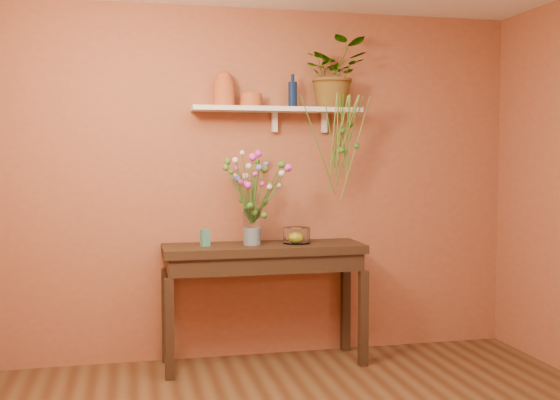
{
  "coord_description": "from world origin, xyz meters",
  "views": [
    {
      "loc": [
        -1.06,
        -3.14,
        1.55
      ],
      "look_at": [
        0.0,
        1.55,
        1.25
      ],
      "focal_mm": 43.03,
      "sensor_mm": 36.0,
      "label": 1
    }
  ],
  "objects_px": {
    "glass_vase": "(252,229)",
    "glass_bowl": "(297,236)",
    "sideboard": "(264,262)",
    "terracotta_jug": "(224,90)",
    "blue_bottle": "(293,94)",
    "spider_plant": "(334,74)",
    "bouquet": "(254,180)"
  },
  "relations": [
    {
      "from": "glass_vase",
      "to": "glass_bowl",
      "type": "height_order",
      "value": "glass_vase"
    },
    {
      "from": "sideboard",
      "to": "terracotta_jug",
      "type": "bearing_deg",
      "value": 150.17
    },
    {
      "from": "terracotta_jug",
      "to": "blue_bottle",
      "type": "xyz_separation_m",
      "value": [
        0.53,
        -0.02,
        -0.02
      ]
    },
    {
      "from": "spider_plant",
      "to": "glass_bowl",
      "type": "bearing_deg",
      "value": -157.1
    },
    {
      "from": "spider_plant",
      "to": "glass_bowl",
      "type": "relative_size",
      "value": 2.62
    },
    {
      "from": "glass_vase",
      "to": "bouquet",
      "type": "relative_size",
      "value": 0.5
    },
    {
      "from": "blue_bottle",
      "to": "bouquet",
      "type": "xyz_separation_m",
      "value": [
        -0.33,
        -0.15,
        -0.65
      ]
    },
    {
      "from": "terracotta_jug",
      "to": "blue_bottle",
      "type": "bearing_deg",
      "value": -2.32
    },
    {
      "from": "spider_plant",
      "to": "glass_bowl",
      "type": "distance_m",
      "value": 1.29
    },
    {
      "from": "bouquet",
      "to": "spider_plant",
      "type": "bearing_deg",
      "value": 13.09
    },
    {
      "from": "blue_bottle",
      "to": "glass_bowl",
      "type": "distance_m",
      "value": 1.09
    },
    {
      "from": "sideboard",
      "to": "bouquet",
      "type": "distance_m",
      "value": 0.62
    },
    {
      "from": "blue_bottle",
      "to": "glass_vase",
      "type": "height_order",
      "value": "blue_bottle"
    },
    {
      "from": "terracotta_jug",
      "to": "glass_vase",
      "type": "bearing_deg",
      "value": -41.42
    },
    {
      "from": "blue_bottle",
      "to": "spider_plant",
      "type": "distance_m",
      "value": 0.37
    },
    {
      "from": "spider_plant",
      "to": "bouquet",
      "type": "xyz_separation_m",
      "value": [
        -0.66,
        -0.15,
        -0.81
      ]
    },
    {
      "from": "blue_bottle",
      "to": "glass_vase",
      "type": "distance_m",
      "value": 1.08
    },
    {
      "from": "glass_vase",
      "to": "bouquet",
      "type": "height_order",
      "value": "bouquet"
    },
    {
      "from": "spider_plant",
      "to": "bouquet",
      "type": "height_order",
      "value": "spider_plant"
    },
    {
      "from": "spider_plant",
      "to": "glass_bowl",
      "type": "xyz_separation_m",
      "value": [
        -0.33,
        -0.14,
        -1.24
      ]
    },
    {
      "from": "blue_bottle",
      "to": "glass_vase",
      "type": "relative_size",
      "value": 0.92
    },
    {
      "from": "terracotta_jug",
      "to": "glass_vase",
      "type": "height_order",
      "value": "terracotta_jug"
    },
    {
      "from": "sideboard",
      "to": "bouquet",
      "type": "xyz_separation_m",
      "value": [
        -0.07,
        -0.01,
        0.62
      ]
    },
    {
      "from": "blue_bottle",
      "to": "bouquet",
      "type": "height_order",
      "value": "blue_bottle"
    },
    {
      "from": "terracotta_jug",
      "to": "glass_vase",
      "type": "relative_size",
      "value": 0.97
    },
    {
      "from": "sideboard",
      "to": "terracotta_jug",
      "type": "xyz_separation_m",
      "value": [
        -0.27,
        0.16,
        1.29
      ]
    },
    {
      "from": "bouquet",
      "to": "glass_bowl",
      "type": "bearing_deg",
      "value": 2.27
    },
    {
      "from": "sideboard",
      "to": "glass_bowl",
      "type": "distance_m",
      "value": 0.32
    },
    {
      "from": "spider_plant",
      "to": "glass_bowl",
      "type": "height_order",
      "value": "spider_plant"
    },
    {
      "from": "blue_bottle",
      "to": "spider_plant",
      "type": "relative_size",
      "value": 0.47
    },
    {
      "from": "glass_vase",
      "to": "sideboard",
      "type": "bearing_deg",
      "value": 3.37
    },
    {
      "from": "blue_bottle",
      "to": "glass_bowl",
      "type": "height_order",
      "value": "blue_bottle"
    }
  ]
}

